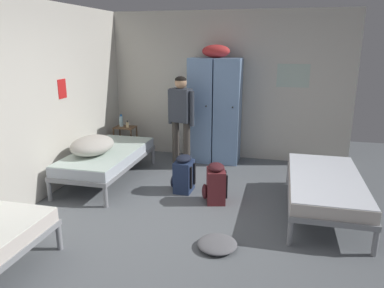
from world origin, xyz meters
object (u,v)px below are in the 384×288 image
lotion_bottle (127,124)px  clothes_pile_grey (217,244)px  water_bottle (121,121)px  bedding_heap (92,145)px  backpack_maroon (215,184)px  shelf_unit (126,138)px  person_traveler (181,114)px  bed_right (325,184)px  backpack_navy (183,174)px  locker_bank (215,108)px  bed_left_rear (107,157)px

lotion_bottle → clothes_pile_grey: size_ratio=0.29×
water_bottle → clothes_pile_grey: 3.74m
bedding_heap → backpack_maroon: (1.91, -0.18, -0.36)m
lotion_bottle → shelf_unit: bearing=150.3°
water_bottle → clothes_pile_grey: water_bottle is taller
bedding_heap → water_bottle: water_bottle is taller
shelf_unit → person_traveler: (1.22, -0.42, 0.60)m
shelf_unit → bed_right: shelf_unit is taller
lotion_bottle → clothes_pile_grey: bearing=-51.5°
person_traveler → water_bottle: (-1.30, 0.44, -0.28)m
person_traveler → clothes_pile_grey: 2.77m
lotion_bottle → backpack_navy: bearing=-43.4°
person_traveler → backpack_navy: 1.25m
water_bottle → backpack_navy: water_bottle is taller
shelf_unit → backpack_navy: shelf_unit is taller
locker_bank → backpack_maroon: 1.96m
bedding_heap → clothes_pile_grey: (2.14, -1.33, -0.58)m
bed_left_rear → lotion_bottle: 1.26m
water_bottle → backpack_maroon: 2.74m
locker_bank → lotion_bottle: bearing=-173.9°
bedding_heap → water_bottle: size_ratio=3.43×
bed_right → locker_bank: bearing=134.4°
locker_bank → shelf_unit: locker_bank is taller
bed_right → bed_left_rear: size_ratio=1.00×
shelf_unit → water_bottle: bearing=166.0°
shelf_unit → lotion_bottle: size_ratio=4.43×
person_traveler → lotion_bottle: person_traveler is taller
locker_bank → bed_left_rear: (-1.44, -1.40, -0.59)m
bed_left_rear → lotion_bottle: lotion_bottle is taller
shelf_unit → bedding_heap: 1.51m
locker_bank → person_traveler: locker_bank is taller
shelf_unit → lotion_bottle: bearing=-29.7°
lotion_bottle → clothes_pile_grey: 3.59m
bed_right → water_bottle: (-3.52, 1.67, 0.29)m
lotion_bottle → backpack_navy: size_ratio=0.23×
locker_bank → clothes_pile_grey: bearing=-78.8°
bed_left_rear → backpack_navy: size_ratio=3.45×
backpack_maroon → bed_left_rear: bearing=167.4°
locker_bank → bedding_heap: bearing=-134.0°
water_bottle → lotion_bottle: (0.15, -0.06, -0.05)m
bed_left_rear → person_traveler: bearing=41.1°
bed_right → clothes_pile_grey: size_ratio=4.35×
shelf_unit → clothes_pile_grey: size_ratio=1.31×
backpack_maroon → backpack_navy: same height
person_traveler → shelf_unit: bearing=161.0°
shelf_unit → water_bottle: 0.34m
bed_right → backpack_maroon: bearing=-179.4°
bed_left_rear → clothes_pile_grey: bearing=-37.3°
bed_right → clothes_pile_grey: 1.68m
locker_bank → backpack_maroon: (0.34, -1.80, -0.71)m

